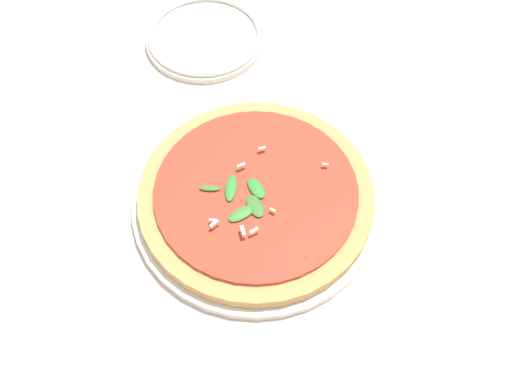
{
  "coord_description": "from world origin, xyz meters",
  "views": [
    {
      "loc": [
        -0.22,
        -0.36,
        0.69
      ],
      "look_at": [
        0.03,
        -0.01,
        0.03
      ],
      "focal_mm": 42.0,
      "sensor_mm": 36.0,
      "label": 1
    }
  ],
  "objects": [
    {
      "name": "side_plate_white",
      "position": [
        0.14,
        0.3,
        0.01
      ],
      "size": [
        0.19,
        0.19,
        0.02
      ],
      "color": "silver",
      "rests_on": "ground_plane"
    },
    {
      "name": "ground_plane",
      "position": [
        0.0,
        0.0,
        0.0
      ],
      "size": [
        6.0,
        6.0,
        0.0
      ],
      "primitive_type": "plane",
      "color": "beige"
    },
    {
      "name": "pizza_arugula_main",
      "position": [
        0.03,
        -0.01,
        0.02
      ],
      "size": [
        0.33,
        0.33,
        0.05
      ],
      "color": "silver",
      "rests_on": "ground_plane"
    }
  ]
}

